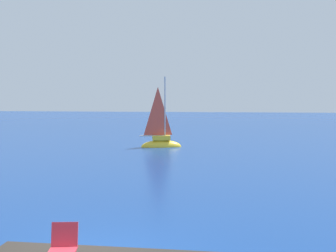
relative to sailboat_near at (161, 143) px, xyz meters
The scene contains 2 objects.
sailboat_near is the anchor object (origin of this frame).
beach_chair 23.85m from the sailboat_near, 86.76° to the right, with size 0.57×0.66×0.80m.
Camera 1 is at (2.79, -9.91, 3.89)m, focal length 46.89 mm.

